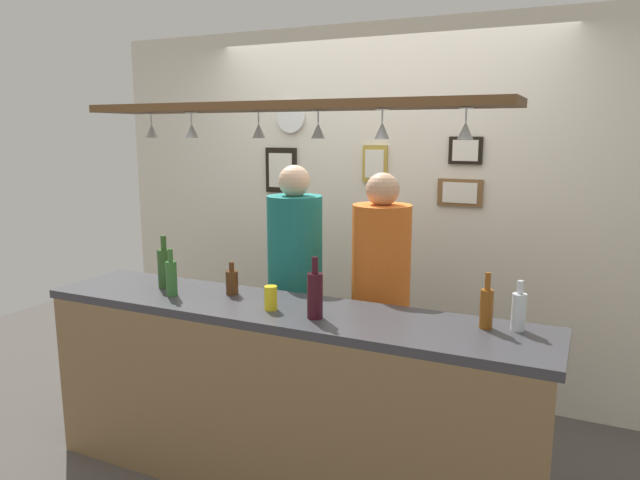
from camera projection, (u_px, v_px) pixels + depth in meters
ground_plane at (313, 449)px, 3.46m from camera, size 8.00×8.00×0.00m
back_wall at (379, 210)px, 4.20m from camera, size 4.40×0.06×2.60m
bar_counter at (269, 376)px, 2.90m from camera, size 2.70×0.55×0.98m
overhead_glass_rack at (285, 106)px, 2.83m from camera, size 2.20×0.36×0.04m
hanging_wineglass_far_left at (152, 130)px, 3.25m from camera, size 0.07×0.07×0.13m
hanging_wineglass_left at (192, 130)px, 3.05m from camera, size 0.07×0.07×0.13m
hanging_wineglass_center_left at (259, 130)px, 2.97m from camera, size 0.07×0.07×0.13m
hanging_wineglass_center at (318, 130)px, 2.83m from camera, size 0.07×0.07×0.13m
hanging_wineglass_center_right at (382, 129)px, 2.59m from camera, size 0.07×0.07×0.13m
hanging_wineglass_right at (465, 129)px, 2.46m from camera, size 0.07×0.07×0.13m
person_left_teal_shirt at (295, 272)px, 3.62m from camera, size 0.34×0.34×1.66m
person_right_orange_shirt at (381, 285)px, 3.39m from camera, size 0.34×0.34×1.63m
bottle_champagne_green at (165, 267)px, 3.34m from camera, size 0.08×0.08×0.30m
bottle_beer_brown_stubby at (232, 282)px, 3.20m from camera, size 0.07×0.07×0.18m
bottle_beer_green_import at (171, 277)px, 3.16m from camera, size 0.06×0.06×0.26m
bottle_soda_clear at (519, 311)px, 2.61m from camera, size 0.06×0.06×0.23m
bottle_beer_amber_tall at (487, 307)px, 2.64m from camera, size 0.06×0.06×0.26m
bottle_wine_dark_red at (315, 294)px, 2.78m from camera, size 0.08×0.08×0.30m
drink_can at (271, 298)px, 2.92m from camera, size 0.07×0.07×0.12m
picture_frame_upper_small at (466, 150)px, 3.83m from camera, size 0.22×0.02×0.18m
picture_frame_caricature at (281, 170)px, 4.44m from camera, size 0.26×0.02×0.34m
picture_frame_lower_pair at (460, 193)px, 3.89m from camera, size 0.30×0.02×0.18m
picture_frame_crest at (375, 164)px, 4.11m from camera, size 0.18×0.02×0.26m
wall_clock at (291, 118)px, 4.33m from camera, size 0.22×0.03×0.22m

